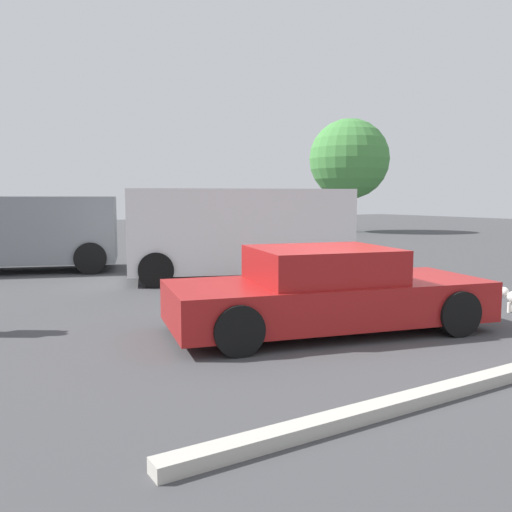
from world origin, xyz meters
name	(u,v)px	position (x,y,z in m)	size (l,w,h in m)	color
ground_plane	(331,328)	(0.00, 0.00, 0.00)	(80.00, 80.00, 0.00)	#424244
sedan_foreground	(326,292)	(-0.14, -0.07, 0.56)	(4.85, 2.79, 1.21)	maroon
van_white	(238,230)	(1.28, 5.06, 1.14)	(5.51, 3.64, 2.11)	white
suv_dark	(21,231)	(-2.93, 9.02, 1.06)	(5.11, 3.34, 1.94)	gray
parking_curb	(498,377)	(0.00, -2.74, 0.06)	(7.57, 0.20, 0.12)	#B7B2A8
tree_back_left	(349,159)	(15.05, 17.05, 4.01)	(4.38, 4.38, 6.20)	brown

